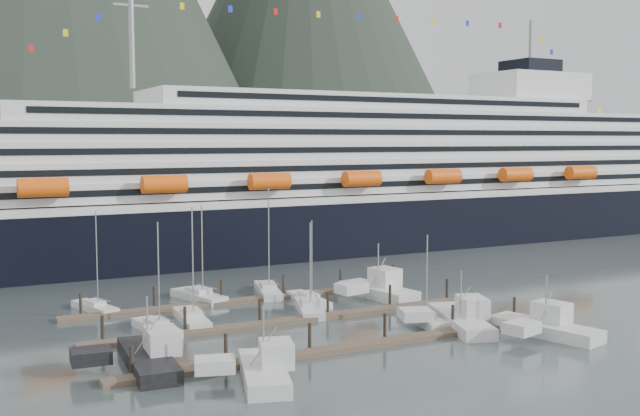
# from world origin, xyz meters

# --- Properties ---
(ground) EXTENTS (1600.00, 1600.00, 0.00)m
(ground) POSITION_xyz_m (0.00, 0.00, 0.00)
(ground) COLOR #485455
(ground) RESTS_ON ground
(cruise_ship) EXTENTS (210.00, 30.40, 50.30)m
(cruise_ship) POSITION_xyz_m (30.03, 54.94, 12.04)
(cruise_ship) COLOR black
(cruise_ship) RESTS_ON ground
(dock_near) EXTENTS (48.18, 2.28, 3.20)m
(dock_near) POSITION_xyz_m (-4.93, -9.95, 0.31)
(dock_near) COLOR #4A3A2F
(dock_near) RESTS_ON ground
(dock_mid) EXTENTS (48.18, 2.28, 3.20)m
(dock_mid) POSITION_xyz_m (-4.93, 3.05, 0.31)
(dock_mid) COLOR #4A3A2F
(dock_mid) RESTS_ON ground
(dock_far) EXTENTS (48.18, 2.28, 3.20)m
(dock_far) POSITION_xyz_m (-4.93, 16.05, 0.31)
(dock_far) COLOR #4A3A2F
(dock_far) RESTS_ON ground
(sailboat_a) EXTENTS (3.64, 9.00, 12.93)m
(sailboat_a) POSITION_xyz_m (-19.68, 6.07, 0.42)
(sailboat_a) COLOR silver
(sailboat_a) RESTS_ON ground
(sailboat_b) EXTENTS (3.68, 10.38, 14.23)m
(sailboat_b) POSITION_xyz_m (-14.84, 8.44, 0.43)
(sailboat_b) COLOR silver
(sailboat_b) RESTS_ON ground
(sailboat_c) EXTENTS (5.89, 10.25, 11.86)m
(sailboat_c) POSITION_xyz_m (-0.16, 6.82, 0.41)
(sailboat_c) COLOR silver
(sailboat_c) RESTS_ON ground
(sailboat_d) EXTENTS (2.57, 9.75, 11.44)m
(sailboat_d) POSITION_xyz_m (2.17, 11.64, 0.39)
(sailboat_d) COLOR silver
(sailboat_d) RESTS_ON ground
(sailboat_e) EXTENTS (4.64, 8.79, 13.09)m
(sailboat_e) POSITION_xyz_m (-23.79, 19.99, 0.40)
(sailboat_e) COLOR silver
(sailboat_e) RESTS_ON ground
(sailboat_f) EXTENTS (5.34, 10.20, 13.40)m
(sailboat_f) POSITION_xyz_m (-10.18, 19.99, 0.43)
(sailboat_f) COLOR silver
(sailboat_f) RESTS_ON ground
(sailboat_g) EXTENTS (5.35, 10.97, 15.34)m
(sailboat_g) POSITION_xyz_m (-0.34, 19.34, 0.43)
(sailboat_g) COLOR silver
(sailboat_g) RESTS_ON ground
(sailboat_h) EXTENTS (3.56, 9.02, 10.97)m
(sailboat_h) POSITION_xyz_m (9.23, -4.21, 0.40)
(sailboat_h) COLOR silver
(sailboat_h) RESTS_ON ground
(trawler_a) EXTENTS (10.05, 13.90, 7.53)m
(trawler_a) POSITION_xyz_m (-24.02, -6.31, 0.94)
(trawler_a) COLOR black
(trawler_a) RESTS_ON ground
(trawler_b) EXTENTS (9.70, 12.03, 7.44)m
(trawler_b) POSITION_xyz_m (-15.80, -14.96, 0.94)
(trawler_b) COLOR silver
(trawler_b) RESTS_ON ground
(trawler_c) EXTENTS (11.17, 14.49, 7.19)m
(trawler_c) POSITION_xyz_m (11.96, -7.55, 0.91)
(trawler_c) COLOR silver
(trawler_c) RESTS_ON ground
(trawler_d) EXTENTS (10.02, 12.95, 7.41)m
(trawler_d) POSITION_xyz_m (17.86, -15.04, 0.93)
(trawler_d) COLOR silver
(trawler_d) RESTS_ON ground
(trawler_e) EXTENTS (9.95, 13.02, 8.17)m
(trawler_e) POSITION_xyz_m (12.15, 10.63, 1.00)
(trawler_e) COLOR silver
(trawler_e) RESTS_ON ground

